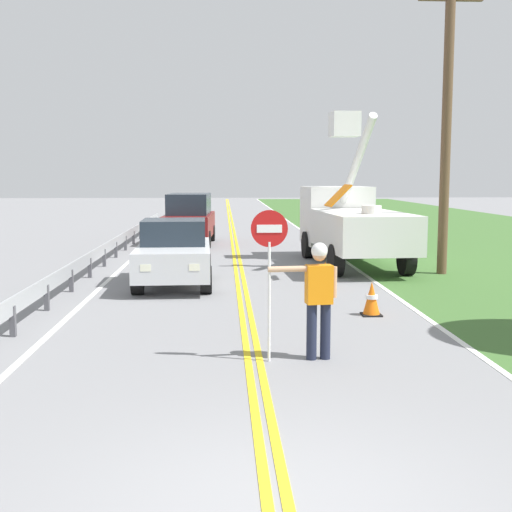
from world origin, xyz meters
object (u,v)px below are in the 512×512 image
(stop_sign_paddle, at_px, (269,251))
(oncoming_sedan_nearest, at_px, (174,253))
(traffic_cone_mid, at_px, (325,276))
(traffic_cone_lead, at_px, (372,299))
(utility_bucket_truck, at_px, (350,221))
(flagger_worker, at_px, (318,293))
(utility_pole_near, at_px, (447,122))
(oncoming_suv_second, at_px, (189,219))

(stop_sign_paddle, height_order, oncoming_sedan_nearest, stop_sign_paddle)
(traffic_cone_mid, bearing_deg, traffic_cone_lead, -81.62)
(utility_bucket_truck, bearing_deg, stop_sign_paddle, -106.74)
(stop_sign_paddle, height_order, utility_bucket_truck, utility_bucket_truck)
(flagger_worker, xyz_separation_m, utility_pole_near, (4.89, 8.84, 3.30))
(oncoming_suv_second, relative_size, utility_pole_near, 0.56)
(traffic_cone_lead, distance_m, traffic_cone_mid, 3.22)
(utility_bucket_truck, xyz_separation_m, oncoming_sedan_nearest, (-5.34, -3.90, -0.56))
(utility_bucket_truck, relative_size, traffic_cone_lead, 9.89)
(oncoming_sedan_nearest, distance_m, utility_pole_near, 8.56)
(oncoming_sedan_nearest, bearing_deg, traffic_cone_mid, -12.03)
(utility_bucket_truck, distance_m, oncoming_sedan_nearest, 6.63)
(oncoming_sedan_nearest, bearing_deg, flagger_worker, -69.14)
(stop_sign_paddle, relative_size, traffic_cone_mid, 3.33)
(stop_sign_paddle, relative_size, traffic_cone_lead, 3.33)
(oncoming_suv_second, distance_m, traffic_cone_mid, 11.89)
(utility_bucket_truck, relative_size, utility_pole_near, 0.83)
(traffic_cone_lead, bearing_deg, traffic_cone_mid, 98.38)
(utility_bucket_truck, xyz_separation_m, traffic_cone_lead, (-1.04, -7.89, -1.06))
(stop_sign_paddle, height_order, utility_pole_near, utility_pole_near)
(stop_sign_paddle, xyz_separation_m, oncoming_suv_second, (-2.09, 17.65, -0.65))
(oncoming_suv_second, bearing_deg, traffic_cone_lead, -72.91)
(oncoming_suv_second, xyz_separation_m, traffic_cone_mid, (3.95, -11.19, -0.72))
(flagger_worker, distance_m, oncoming_suv_second, 17.79)
(flagger_worker, bearing_deg, utility_pole_near, 61.07)
(traffic_cone_mid, bearing_deg, utility_bucket_truck, 72.27)
(oncoming_sedan_nearest, bearing_deg, utility_bucket_truck, 36.13)
(stop_sign_paddle, height_order, traffic_cone_mid, stop_sign_paddle)
(stop_sign_paddle, height_order, traffic_cone_lead, stop_sign_paddle)
(stop_sign_paddle, bearing_deg, utility_pole_near, 57.67)
(traffic_cone_lead, xyz_separation_m, traffic_cone_mid, (-0.47, 3.18, 0.00))
(stop_sign_paddle, xyz_separation_m, traffic_cone_lead, (2.32, 3.28, -1.37))
(traffic_cone_mid, bearing_deg, stop_sign_paddle, -106.02)
(oncoming_sedan_nearest, bearing_deg, utility_pole_near, 12.21)
(stop_sign_paddle, bearing_deg, traffic_cone_lead, 54.70)
(oncoming_suv_second, bearing_deg, flagger_worker, -80.76)
(oncoming_sedan_nearest, height_order, utility_pole_near, utility_pole_near)
(oncoming_sedan_nearest, relative_size, traffic_cone_lead, 5.93)
(stop_sign_paddle, distance_m, oncoming_sedan_nearest, 7.59)
(oncoming_sedan_nearest, distance_m, traffic_cone_mid, 3.95)
(oncoming_sedan_nearest, relative_size, traffic_cone_mid, 5.93)
(stop_sign_paddle, relative_size, oncoming_suv_second, 0.50)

